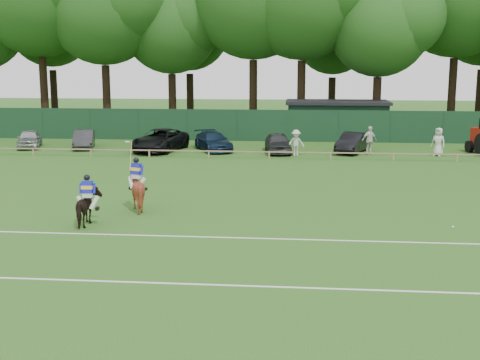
# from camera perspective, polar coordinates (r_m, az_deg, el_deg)

# --- Properties ---
(ground) EXTENTS (160.00, 160.00, 0.00)m
(ground) POSITION_cam_1_polar(r_m,az_deg,el_deg) (24.58, -1.83, -4.49)
(ground) COLOR #1E4C14
(ground) RESTS_ON ground
(horse_dark) EXTENTS (0.88, 1.74, 1.43)m
(horse_dark) POSITION_cam_1_polar(r_m,az_deg,el_deg) (25.79, -13.35, -2.41)
(horse_dark) COLOR black
(horse_dark) RESTS_ON ground
(horse_chestnut) EXTENTS (1.88, 1.99, 1.77)m
(horse_chestnut) POSITION_cam_1_polar(r_m,az_deg,el_deg) (27.98, -9.14, -0.88)
(horse_chestnut) COLOR maroon
(horse_chestnut) RESTS_ON ground
(sedan_silver) EXTENTS (2.65, 4.19, 1.33)m
(sedan_silver) POSITION_cam_1_polar(r_m,az_deg,el_deg) (49.70, -18.20, 3.51)
(sedan_silver) COLOR #A9ACAE
(sedan_silver) RESTS_ON ground
(sedan_grey) EXTENTS (2.40, 4.23, 1.32)m
(sedan_grey) POSITION_cam_1_polar(r_m,az_deg,el_deg) (48.27, -13.71, 3.54)
(sedan_grey) COLOR #303133
(sedan_grey) RESTS_ON ground
(suv_black) EXTENTS (3.62, 5.95, 1.54)m
(suv_black) POSITION_cam_1_polar(r_m,az_deg,el_deg) (45.85, -7.11, 3.54)
(suv_black) COLOR black
(suv_black) RESTS_ON ground
(sedan_navy) EXTENTS (3.59, 4.94, 1.33)m
(sedan_navy) POSITION_cam_1_polar(r_m,az_deg,el_deg) (45.70, -2.39, 3.45)
(sedan_navy) COLOR #13243C
(sedan_navy) RESTS_ON ground
(hatch_grey) EXTENTS (2.19, 4.29, 1.40)m
(hatch_grey) POSITION_cam_1_polar(r_m,az_deg,el_deg) (44.63, 3.39, 3.31)
(hatch_grey) COLOR #333335
(hatch_grey) RESTS_ON ground
(estate_black) EXTENTS (2.83, 4.48, 1.39)m
(estate_black) POSITION_cam_1_polar(r_m,az_deg,el_deg) (45.38, 9.99, 3.29)
(estate_black) COLOR black
(estate_black) RESTS_ON ground
(spectator_left) EXTENTS (1.23, 0.84, 1.75)m
(spectator_left) POSITION_cam_1_polar(r_m,az_deg,el_deg) (43.44, 5.00, 3.32)
(spectator_left) COLOR beige
(spectator_left) RESTS_ON ground
(spectator_mid) EXTENTS (1.23, 0.94, 1.95)m
(spectator_mid) POSITION_cam_1_polar(r_m,az_deg,el_deg) (44.61, 11.43, 3.47)
(spectator_mid) COLOR silver
(spectator_mid) RESTS_ON ground
(spectator_right) EXTENTS (1.12, 1.03, 1.91)m
(spectator_right) POSITION_cam_1_polar(r_m,az_deg,el_deg) (45.06, 17.22, 3.25)
(spectator_right) COLOR beige
(spectator_right) RESTS_ON ground
(rider_dark) EXTENTS (0.94, 0.40, 1.41)m
(rider_dark) POSITION_cam_1_polar(r_m,az_deg,el_deg) (25.64, -13.42, -0.95)
(rider_dark) COLOR silver
(rider_dark) RESTS_ON ground
(rider_chestnut) EXTENTS (0.92, 0.74, 2.05)m
(rider_chestnut) POSITION_cam_1_polar(r_m,az_deg,el_deg) (27.82, -9.21, 0.69)
(rider_chestnut) COLOR silver
(rider_chestnut) RESTS_ON ground
(polo_ball) EXTENTS (0.09, 0.09, 0.09)m
(polo_ball) POSITION_cam_1_polar(r_m,az_deg,el_deg) (26.19, 18.40, -3.99)
(polo_ball) COLOR silver
(polo_ball) RESTS_ON ground
(pitch_lines) EXTENTS (60.00, 5.10, 0.01)m
(pitch_lines) POSITION_cam_1_polar(r_m,az_deg,el_deg) (21.25, -3.02, -6.94)
(pitch_lines) COLOR silver
(pitch_lines) RESTS_ON ground
(pitch_rail) EXTENTS (62.10, 0.10, 0.50)m
(pitch_rail) POSITION_cam_1_polar(r_m,az_deg,el_deg) (42.07, 1.25, 2.53)
(pitch_rail) COLOR #997F5B
(pitch_rail) RESTS_ON ground
(perimeter_fence) EXTENTS (92.08, 0.08, 2.50)m
(perimeter_fence) POSITION_cam_1_polar(r_m,az_deg,el_deg) (50.88, 2.00, 4.86)
(perimeter_fence) COLOR #14351E
(perimeter_fence) RESTS_ON ground
(utility_shed) EXTENTS (8.40, 4.40, 3.04)m
(utility_shed) POSITION_cam_1_polar(r_m,az_deg,el_deg) (53.83, 8.61, 5.38)
(utility_shed) COLOR #14331E
(utility_shed) RESTS_ON ground
(tree_row) EXTENTS (96.00, 12.00, 21.00)m
(tree_row) POSITION_cam_1_polar(r_m,az_deg,el_deg) (58.89, 4.41, 4.42)
(tree_row) COLOR #26561C
(tree_row) RESTS_ON ground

